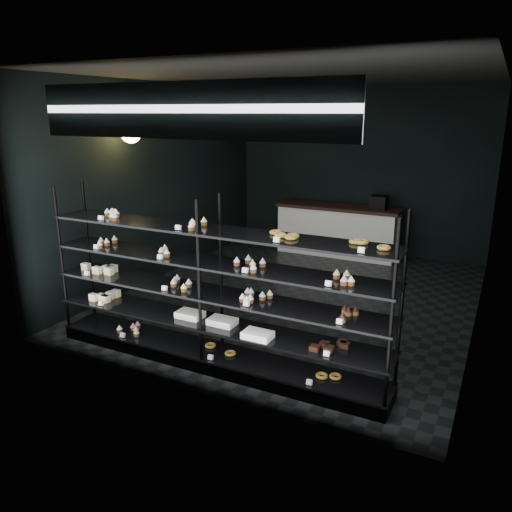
# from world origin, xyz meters

# --- Properties ---
(room) EXTENTS (5.01, 6.01, 3.20)m
(room) POSITION_xyz_m (0.00, 0.00, 1.60)
(room) COLOR black
(room) RESTS_ON ground
(display_shelf) EXTENTS (4.00, 0.50, 1.91)m
(display_shelf) POSITION_xyz_m (-0.07, -2.45, 0.63)
(display_shelf) COLOR black
(display_shelf) RESTS_ON room
(signage) EXTENTS (3.30, 0.05, 0.50)m
(signage) POSITION_xyz_m (0.00, -2.93, 2.75)
(signage) COLOR #0F0B3A
(signage) RESTS_ON room
(pendant_lamp) EXTENTS (0.29, 0.29, 0.88)m
(pendant_lamp) POSITION_xyz_m (-2.20, -1.06, 2.45)
(pendant_lamp) COLOR black
(pendant_lamp) RESTS_ON room
(service_counter) EXTENTS (2.40, 0.65, 1.23)m
(service_counter) POSITION_xyz_m (-0.20, 2.50, 0.50)
(service_counter) COLOR white
(service_counter) RESTS_ON room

